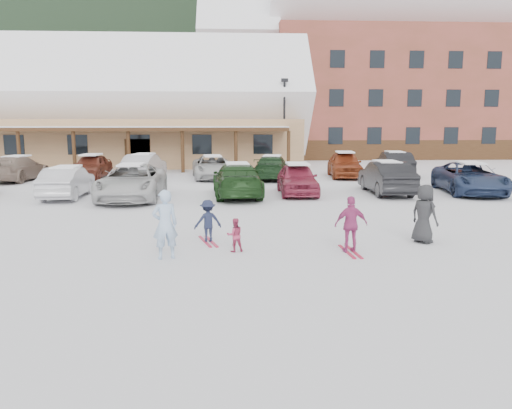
{
  "coord_description": "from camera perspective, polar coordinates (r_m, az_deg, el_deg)",
  "views": [
    {
      "loc": [
        -0.47,
        -13.21,
        3.34
      ],
      "look_at": [
        0.3,
        1.0,
        1.0
      ],
      "focal_mm": 35.0,
      "sensor_mm": 36.0,
      "label": 1
    }
  ],
  "objects": [
    {
      "name": "parked_car_3",
      "position": [
        22.78,
        -2.17,
        2.82
      ],
      "size": [
        2.41,
        5.35,
        1.52
      ],
      "primitive_type": "imported",
      "rotation": [
        0.0,
        0.0,
        3.19
      ],
      "color": "#1B3B18",
      "rests_on": "ground"
    },
    {
      "name": "parked_car_4",
      "position": [
        23.53,
        4.73,
        2.93
      ],
      "size": [
        1.81,
        4.32,
        1.46
      ],
      "primitive_type": "imported",
      "rotation": [
        0.0,
        0.0,
        -0.02
      ],
      "color": "#9A2D46",
      "rests_on": "ground"
    },
    {
      "name": "parked_car_10",
      "position": [
        30.27,
        -4.97,
        4.28
      ],
      "size": [
        2.82,
        5.2,
        1.39
      ],
      "primitive_type": "imported",
      "rotation": [
        0.0,
        0.0,
        0.11
      ],
      "color": "#BEBEBE",
      "rests_on": "ground"
    },
    {
      "name": "skis_child_navy",
      "position": [
        14.23,
        -5.49,
        -4.22
      ],
      "size": [
        0.57,
        1.4,
        0.03
      ],
      "primitive_type": "cube",
      "rotation": [
        0.0,
        0.0,
        3.41
      ],
      "color": "#B61A3B",
      "rests_on": "ground"
    },
    {
      "name": "bystander_dark",
      "position": [
        14.7,
        18.67,
        -1.01
      ],
      "size": [
        0.88,
        0.96,
        1.65
      ],
      "primitive_type": "imported",
      "rotation": [
        0.0,
        0.0,
        2.14
      ],
      "color": "#27282A",
      "rests_on": "ground"
    },
    {
      "name": "forested_hillside",
      "position": [
        99.46,
        -2.94,
        18.37
      ],
      "size": [
        300.0,
        70.0,
        38.0
      ],
      "primitive_type": "cube",
      "color": "black",
      "rests_on": "ground"
    },
    {
      "name": "parked_car_11",
      "position": [
        29.89,
        1.85,
        4.26
      ],
      "size": [
        2.74,
        5.09,
        1.4
      ],
      "primitive_type": "imported",
      "rotation": [
        0.0,
        0.0,
        2.98
      ],
      "color": "#1B391D",
      "rests_on": "ground"
    },
    {
      "name": "conifer_3",
      "position": [
        57.61,
        3.41,
        11.08
      ],
      "size": [
        3.96,
        3.96,
        9.18
      ],
      "color": "black",
      "rests_on": "ground"
    },
    {
      "name": "ground",
      "position": [
        13.64,
        -1.03,
        -4.84
      ],
      "size": [
        160.0,
        160.0,
        0.0
      ],
      "primitive_type": "plane",
      "color": "silver",
      "rests_on": "ground"
    },
    {
      "name": "parked_car_9",
      "position": [
        30.59,
        -12.66,
        4.26
      ],
      "size": [
        2.19,
        4.76,
        1.51
      ],
      "primitive_type": "imported",
      "rotation": [
        0.0,
        0.0,
        3.01
      ],
      "color": "#B7B6BC",
      "rests_on": "ground"
    },
    {
      "name": "parked_car_8",
      "position": [
        31.67,
        -18.29,
        4.13
      ],
      "size": [
        1.85,
        4.34,
        1.46
      ],
      "primitive_type": "imported",
      "rotation": [
        0.0,
        0.0,
        -0.03
      ],
      "color": "brown",
      "rests_on": "ground"
    },
    {
      "name": "parked_car_12",
      "position": [
        31.35,
        10.09,
        4.51
      ],
      "size": [
        2.28,
        4.77,
        1.57
      ],
      "primitive_type": "imported",
      "rotation": [
        0.0,
        0.0,
        -0.09
      ],
      "color": "#943D1D",
      "rests_on": "ground"
    },
    {
      "name": "child_navy",
      "position": [
        14.1,
        -5.53,
        -1.9
      ],
      "size": [
        0.87,
        0.64,
        1.21
      ],
      "primitive_type": "imported",
      "rotation": [
        0.0,
        0.0,
        3.41
      ],
      "color": "#1A2039",
      "rests_on": "ground"
    },
    {
      "name": "parked_car_2",
      "position": [
        22.62,
        -14.0,
        2.53
      ],
      "size": [
        2.62,
        5.58,
        1.54
      ],
      "primitive_type": "imported",
      "rotation": [
        0.0,
        0.0,
        0.01
      ],
      "color": "silver",
      "rests_on": "ground"
    },
    {
      "name": "adult_skier",
      "position": [
        12.48,
        -10.36,
        -2.25
      ],
      "size": [
        0.73,
        0.59,
        1.73
      ],
      "primitive_type": "imported",
      "rotation": [
        0.0,
        0.0,
        3.45
      ],
      "color": "#A6C5E9",
      "rests_on": "ground"
    },
    {
      "name": "toddler_red",
      "position": [
        13.03,
        -2.43,
        -3.5
      ],
      "size": [
        0.5,
        0.42,
        0.89
      ],
      "primitive_type": "imported",
      "rotation": [
        0.0,
        0.0,
        3.36
      ],
      "color": "#AD3558",
      "rests_on": "ground"
    },
    {
      "name": "alpine_hotel",
      "position": [
        53.55,
        13.34,
        14.75
      ],
      "size": [
        31.48,
        14.01,
        21.48
      ],
      "color": "brown",
      "rests_on": "ground"
    },
    {
      "name": "skis_child_magenta",
      "position": [
        13.3,
        10.72,
        -5.31
      ],
      "size": [
        0.28,
        1.41,
        0.03
      ],
      "primitive_type": "cube",
      "rotation": [
        0.0,
        0.0,
        3.2
      ],
      "color": "#B61A3B",
      "rests_on": "ground"
    },
    {
      "name": "parked_car_5",
      "position": [
        24.45,
        14.67,
        2.99
      ],
      "size": [
        1.71,
        4.7,
        1.54
      ],
      "primitive_type": "imported",
      "rotation": [
        0.0,
        0.0,
        3.12
      ],
      "color": "black",
      "rests_on": "ground"
    },
    {
      "name": "parked_car_13",
      "position": [
        32.66,
        15.53,
        4.48
      ],
      "size": [
        2.16,
        4.85,
        1.54
      ],
      "primitive_type": "imported",
      "rotation": [
        0.0,
        0.0,
        3.03
      ],
      "color": "black",
      "rests_on": "ground"
    },
    {
      "name": "parked_car_7",
      "position": [
        32.05,
        -25.59,
        3.73
      ],
      "size": [
        2.44,
        5.13,
        1.44
      ],
      "primitive_type": "imported",
      "rotation": [
        0.0,
        0.0,
        3.06
      ],
      "color": "gray",
      "rests_on": "ground"
    },
    {
      "name": "child_magenta",
      "position": [
        13.14,
        10.81,
        -2.25
      ],
      "size": [
        0.88,
        0.41,
        1.48
      ],
      "primitive_type": "imported",
      "rotation": [
        0.0,
        0.0,
        3.2
      ],
      "color": "#AB3773",
      "rests_on": "ground"
    },
    {
      "name": "parked_car_1",
      "position": [
        23.93,
        -20.78,
        2.39
      ],
      "size": [
        1.59,
        4.29,
        1.4
      ],
      "primitive_type": "imported",
      "rotation": [
        0.0,
        0.0,
        3.17
      ],
      "color": "silver",
      "rests_on": "ground"
    },
    {
      "name": "lamp_post",
      "position": [
        37.0,
        3.25,
        9.8
      ],
      "size": [
        0.5,
        0.25,
        6.5
      ],
      "color": "black",
      "rests_on": "ground"
    },
    {
      "name": "parked_car_6",
      "position": [
        25.9,
        23.22,
        2.8
      ],
      "size": [
        3.13,
        5.58,
        1.47
      ],
      "primitive_type": "imported",
      "rotation": [
        0.0,
        0.0,
        -0.13
      ],
      "color": "navy",
      "rests_on": "ground"
    },
    {
      "name": "day_lodge",
      "position": [
        42.05,
        -15.03,
        9.84
      ],
      "size": [
        29.12,
        12.5,
        10.38
      ],
      "color": "tan",
      "rests_on": "ground"
    }
  ]
}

